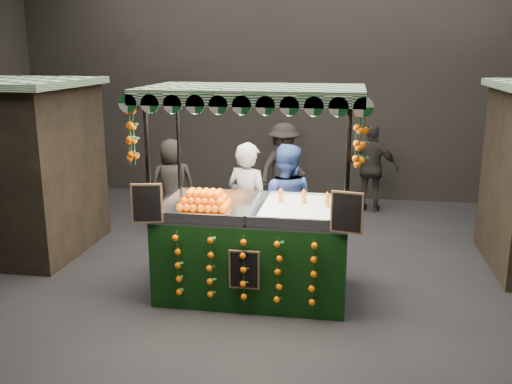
# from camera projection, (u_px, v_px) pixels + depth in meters

# --- Properties ---
(ground) EXTENTS (12.00, 12.00, 0.00)m
(ground) POSITION_uv_depth(u_px,v_px,m) (268.00, 292.00, 7.30)
(ground) COLOR black
(ground) RESTS_ON ground
(market_hall) EXTENTS (12.10, 10.10, 5.05)m
(market_hall) POSITION_uv_depth(u_px,v_px,m) (269.00, 17.00, 6.47)
(market_hall) COLOR black
(market_hall) RESTS_ON ground
(juice_stall) EXTENTS (2.69, 1.58, 2.60)m
(juice_stall) POSITION_uv_depth(u_px,v_px,m) (254.00, 233.00, 7.06)
(juice_stall) COLOR black
(juice_stall) RESTS_ON ground
(vendor_grey) EXTENTS (0.78, 0.66, 1.81)m
(vendor_grey) POSITION_uv_depth(u_px,v_px,m) (248.00, 207.00, 7.89)
(vendor_grey) COLOR gray
(vendor_grey) RESTS_ON ground
(vendor_blue) EXTENTS (0.89, 0.72, 1.76)m
(vendor_blue) POSITION_uv_depth(u_px,v_px,m) (285.00, 206.00, 8.03)
(vendor_blue) COLOR navy
(vendor_blue) RESTS_ON ground
(shopper_0) EXTENTS (0.78, 0.65, 1.82)m
(shopper_0) POSITION_uv_depth(u_px,v_px,m) (67.00, 172.00, 10.06)
(shopper_0) COLOR #2B2823
(shopper_0) RESTS_ON ground
(shopper_2) EXTENTS (1.03, 0.57, 1.66)m
(shopper_2) POSITION_uv_depth(u_px,v_px,m) (372.00, 168.00, 10.77)
(shopper_2) COLOR #272420
(shopper_2) RESTS_ON ground
(shopper_3) EXTENTS (1.21, 1.23, 1.70)m
(shopper_3) POSITION_uv_depth(u_px,v_px,m) (283.00, 168.00, 10.71)
(shopper_3) COLOR #282220
(shopper_3) RESTS_ON ground
(shopper_4) EXTENTS (0.92, 0.81, 1.58)m
(shopper_4) POSITION_uv_depth(u_px,v_px,m) (173.00, 185.00, 9.67)
(shopper_4) COLOR #2C2724
(shopper_4) RESTS_ON ground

